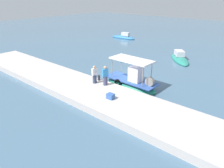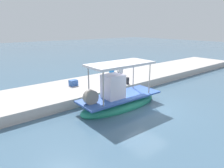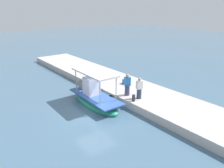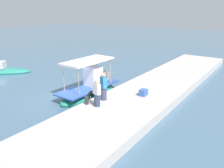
{
  "view_description": "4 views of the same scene",
  "coord_description": "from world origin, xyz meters",
  "px_view_note": "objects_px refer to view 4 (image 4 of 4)",
  "views": [
    {
      "loc": [
        11.76,
        -15.99,
        8.15
      ],
      "look_at": [
        0.81,
        -3.13,
        0.88
      ],
      "focal_mm": 33.94,
      "sensor_mm": 36.0,
      "label": 1
    },
    {
      "loc": [
        8.71,
        7.58,
        4.68
      ],
      "look_at": [
        0.42,
        -2.61,
        0.91
      ],
      "focal_mm": 32.05,
      "sensor_mm": 36.0,
      "label": 2
    },
    {
      "loc": [
        -12.17,
        7.9,
        7.31
      ],
      "look_at": [
        1.51,
        -2.75,
        1.2
      ],
      "focal_mm": 35.51,
      "sensor_mm": 36.0,
      "label": 3
    },
    {
      "loc": [
        -11.08,
        -11.57,
        6.26
      ],
      "look_at": [
        1.84,
        -2.53,
        1.05
      ],
      "focal_mm": 37.41,
      "sensor_mm": 36.0,
      "label": 4
    }
  ],
  "objects_px": {
    "fisherman_near_bollard": "(97,94)",
    "mooring_bollard": "(87,100)",
    "cargo_crate": "(143,93)",
    "fisherman_by_crate": "(104,88)",
    "moored_boat_mid": "(2,71)",
    "marker_buoy": "(93,64)",
    "main_fishing_boat": "(90,89)"
  },
  "relations": [
    {
      "from": "fisherman_near_bollard",
      "to": "mooring_bollard",
      "type": "xyz_separation_m",
      "value": [
        -0.14,
        0.7,
        -0.5
      ]
    },
    {
      "from": "mooring_bollard",
      "to": "cargo_crate",
      "type": "bearing_deg",
      "value": -33.09
    },
    {
      "from": "fisherman_by_crate",
      "to": "fisherman_near_bollard",
      "type": "bearing_deg",
      "value": -164.58
    },
    {
      "from": "moored_boat_mid",
      "to": "mooring_bollard",
      "type": "bearing_deg",
      "value": -99.65
    },
    {
      "from": "marker_buoy",
      "to": "moored_boat_mid",
      "type": "relative_size",
      "value": 0.11
    },
    {
      "from": "fisherman_near_bollard",
      "to": "mooring_bollard",
      "type": "relative_size",
      "value": 3.28
    },
    {
      "from": "mooring_bollard",
      "to": "cargo_crate",
      "type": "xyz_separation_m",
      "value": [
        3.31,
        -2.15,
        -0.04
      ]
    },
    {
      "from": "main_fishing_boat",
      "to": "moored_boat_mid",
      "type": "relative_size",
      "value": 1.02
    },
    {
      "from": "fisherman_by_crate",
      "to": "mooring_bollard",
      "type": "xyz_separation_m",
      "value": [
        -1.19,
        0.41,
        -0.55
      ]
    },
    {
      "from": "main_fishing_boat",
      "to": "mooring_bollard",
      "type": "relative_size",
      "value": 10.8
    },
    {
      "from": "fisherman_by_crate",
      "to": "cargo_crate",
      "type": "bearing_deg",
      "value": -39.55
    },
    {
      "from": "main_fishing_boat",
      "to": "moored_boat_mid",
      "type": "bearing_deg",
      "value": 91.12
    },
    {
      "from": "main_fishing_boat",
      "to": "marker_buoy",
      "type": "distance_m",
      "value": 9.78
    },
    {
      "from": "fisherman_near_bollard",
      "to": "main_fishing_boat",
      "type": "bearing_deg",
      "value": 47.75
    },
    {
      "from": "fisherman_near_bollard",
      "to": "cargo_crate",
      "type": "bearing_deg",
      "value": -24.73
    },
    {
      "from": "fisherman_by_crate",
      "to": "marker_buoy",
      "type": "bearing_deg",
      "value": 42.63
    },
    {
      "from": "fisherman_near_bollard",
      "to": "fisherman_by_crate",
      "type": "xyz_separation_m",
      "value": [
        1.05,
        0.29,
        0.05
      ]
    },
    {
      "from": "fisherman_near_bollard",
      "to": "mooring_bollard",
      "type": "bearing_deg",
      "value": 101.59
    },
    {
      "from": "fisherman_by_crate",
      "to": "moored_boat_mid",
      "type": "relative_size",
      "value": 0.33
    },
    {
      "from": "main_fishing_boat",
      "to": "cargo_crate",
      "type": "relative_size",
      "value": 9.91
    },
    {
      "from": "main_fishing_boat",
      "to": "fisherman_near_bollard",
      "type": "xyz_separation_m",
      "value": [
        -2.31,
        -2.54,
        0.84
      ]
    },
    {
      "from": "mooring_bollard",
      "to": "cargo_crate",
      "type": "height_order",
      "value": "mooring_bollard"
    },
    {
      "from": "mooring_bollard",
      "to": "moored_boat_mid",
      "type": "xyz_separation_m",
      "value": [
        2.23,
        13.13,
        -0.64
      ]
    },
    {
      "from": "cargo_crate",
      "to": "moored_boat_mid",
      "type": "bearing_deg",
      "value": 94.02
    },
    {
      "from": "mooring_bollard",
      "to": "moored_boat_mid",
      "type": "height_order",
      "value": "moored_boat_mid"
    },
    {
      "from": "fisherman_near_bollard",
      "to": "fisherman_by_crate",
      "type": "height_order",
      "value": "fisherman_by_crate"
    },
    {
      "from": "fisherman_by_crate",
      "to": "mooring_bollard",
      "type": "bearing_deg",
      "value": 161.1
    },
    {
      "from": "main_fishing_boat",
      "to": "fisherman_by_crate",
      "type": "relative_size",
      "value": 3.07
    },
    {
      "from": "marker_buoy",
      "to": "main_fishing_boat",
      "type": "bearing_deg",
      "value": -142.09
    },
    {
      "from": "main_fishing_boat",
      "to": "fisherman_near_bollard",
      "type": "distance_m",
      "value": 3.54
    },
    {
      "from": "mooring_bollard",
      "to": "marker_buoy",
      "type": "height_order",
      "value": "mooring_bollard"
    },
    {
      "from": "main_fishing_boat",
      "to": "fisherman_by_crate",
      "type": "bearing_deg",
      "value": -119.24
    }
  ]
}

